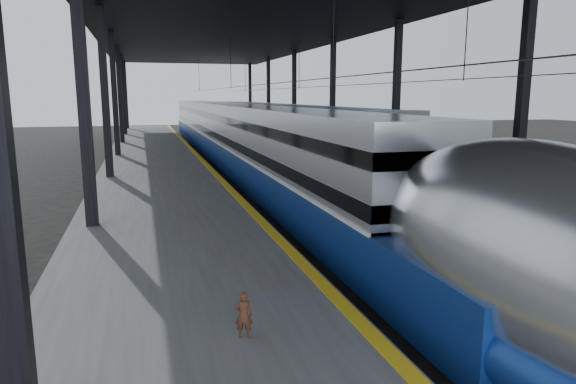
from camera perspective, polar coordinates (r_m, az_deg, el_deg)
name	(u,v)px	position (r m, az deg, el deg)	size (l,w,h in m)	color
ground	(326,296)	(13.07, 4.21, -11.44)	(160.00, 160.00, 0.00)	black
platform	(156,171)	(31.67, -14.48, 2.29)	(6.00, 80.00, 1.00)	#4C4C4F
yellow_strip	(203,161)	(31.79, -9.46, 3.43)	(0.30, 80.00, 0.01)	gold
rails	(285,172)	(32.90, -0.38, 2.19)	(6.52, 80.00, 0.16)	slate
canopy	(242,24)	(32.22, -5.09, 18.09)	(18.00, 75.00, 9.47)	black
tgv_train	(237,139)	(35.15, -5.71, 5.89)	(3.04, 65.20, 4.36)	#B1B3B9
second_train	(262,125)	(49.69, -2.87, 7.43)	(3.09, 56.05, 4.25)	navy
child	(244,315)	(8.61, -4.96, -13.45)	(0.29, 0.19, 0.79)	#462517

